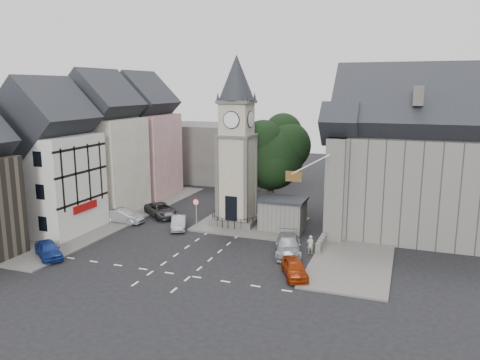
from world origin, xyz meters
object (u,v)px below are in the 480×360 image
at_px(clock_tower, 237,142).
at_px(car_west_blue, 48,250).
at_px(pedestrian, 310,245).
at_px(stone_shelter, 283,214).
at_px(car_east_red, 295,268).

xyz_separation_m(clock_tower, car_west_blue, (-10.67, -13.99, -7.45)).
bearing_deg(pedestrian, car_west_blue, 3.22).
bearing_deg(stone_shelter, clock_tower, 174.16).
bearing_deg(car_east_red, pedestrian, 64.38).
height_order(car_west_blue, pedestrian, pedestrian).
xyz_separation_m(clock_tower, pedestrian, (8.59, -5.99, -7.34)).
bearing_deg(stone_shelter, pedestrian, -55.41).
relative_size(car_west_blue, car_east_red, 1.04).
bearing_deg(car_west_blue, pedestrian, -31.84).
bearing_deg(stone_shelter, car_east_red, -70.59).
bearing_deg(car_east_red, stone_shelter, 84.86).
bearing_deg(stone_shelter, car_west_blue, -138.90).
bearing_deg(pedestrian, stone_shelter, -74.74).
bearing_deg(car_east_red, clock_tower, 103.16).
distance_m(clock_tower, pedestrian, 12.79).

